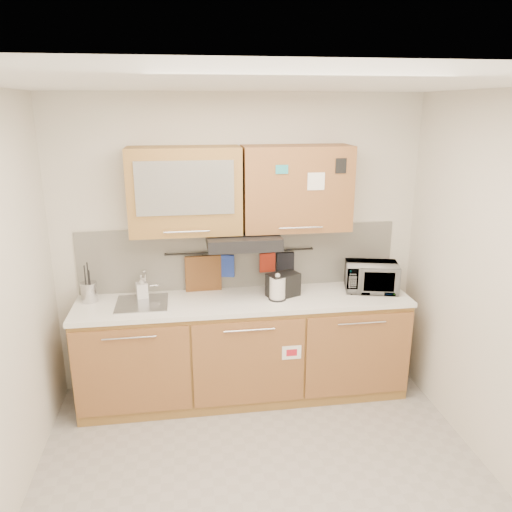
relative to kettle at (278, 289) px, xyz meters
name	(u,v)px	position (x,y,z in m)	size (l,w,h in m)	color
floor	(267,490)	(-0.28, -1.14, -1.01)	(3.20, 3.20, 0.00)	#9E9993
ceiling	(270,84)	(-0.28, -1.14, 1.59)	(3.20, 3.20, 0.00)	white
wall_back	(240,246)	(-0.28, 0.36, 0.29)	(3.20, 3.20, 0.00)	silver
base_cabinet	(245,353)	(-0.28, 0.05, -0.61)	(2.80, 0.64, 0.88)	#A27939
countertop	(244,301)	(-0.28, 0.05, -0.11)	(2.82, 0.62, 0.04)	white
backsplash	(240,257)	(-0.28, 0.35, 0.19)	(2.80, 0.02, 0.56)	silver
upper_cabinets	(241,189)	(-0.28, 0.18, 0.82)	(1.82, 0.37, 0.70)	#A27939
range_hood	(243,240)	(-0.28, 0.11, 0.41)	(0.60, 0.46, 0.10)	black
sink	(142,303)	(-1.13, 0.07, -0.09)	(0.42, 0.40, 0.26)	silver
utensil_rail	(240,252)	(-0.28, 0.31, 0.25)	(0.02, 0.02, 1.30)	black
utensil_crock	(89,292)	(-1.56, 0.18, -0.01)	(0.15, 0.15, 0.34)	#BCBCC1
kettle	(278,289)	(0.00, 0.00, 0.00)	(0.17, 0.15, 0.23)	silver
toaster	(283,284)	(0.06, 0.07, 0.01)	(0.31, 0.25, 0.20)	black
microwave	(371,277)	(0.86, 0.09, 0.03)	(0.45, 0.30, 0.25)	#999999
soap_bottle	(142,287)	(-1.13, 0.19, 0.01)	(0.09, 0.09, 0.20)	#999999
cutting_board	(203,277)	(-0.61, 0.30, 0.03)	(0.32, 0.02, 0.39)	brown
oven_mitt	(227,266)	(-0.39, 0.30, 0.13)	(0.12, 0.03, 0.20)	#213797
dark_pouch	(285,266)	(0.12, 0.30, 0.11)	(0.15, 0.04, 0.24)	black
pot_holder	(267,263)	(-0.04, 0.30, 0.14)	(0.14, 0.02, 0.17)	#B32B17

